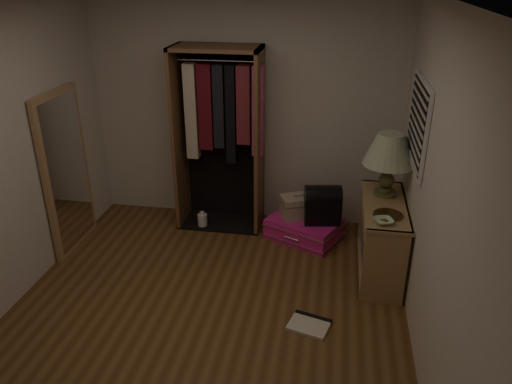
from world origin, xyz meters
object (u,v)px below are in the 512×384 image
open_wardrobe (222,125)px  floor_mirror (66,172)px  table_lamp (390,151)px  white_jug (203,220)px  train_case (298,206)px  pink_suitcase (304,228)px  black_bag (322,203)px  console_bookshelf (381,234)px

open_wardrobe → floor_mirror: (-1.49, -0.77, -0.35)m
open_wardrobe → floor_mirror: bearing=-152.6°
table_lamp → white_jug: size_ratio=3.17×
train_case → pink_suitcase: bearing=-58.2°
open_wardrobe → train_case: (0.88, -0.17, -0.85)m
open_wardrobe → pink_suitcase: open_wardrobe is taller
train_case → black_bag: bearing=-39.5°
console_bookshelf → open_wardrobe: (-1.75, 0.73, 0.81)m
pink_suitcase → white_jug: size_ratio=4.69×
console_bookshelf → floor_mirror: 3.27m
console_bookshelf → black_bag: size_ratio=2.62×
white_jug → train_case: bearing=-0.1°
floor_mirror → pink_suitcase: (2.45, 0.54, -0.73)m
open_wardrobe → pink_suitcase: size_ratio=2.21×
open_wardrobe → floor_mirror: 1.71m
open_wardrobe → white_jug: 1.16m
floor_mirror → train_case: bearing=14.2°
open_wardrobe → train_case: bearing=-11.1°
black_bag → table_lamp: (0.61, -0.32, 0.76)m
open_wardrobe → pink_suitcase: (0.96, -0.23, -1.09)m
console_bookshelf → open_wardrobe: open_wardrobe is taller
open_wardrobe → black_bag: open_wardrobe is taller
floor_mirror → console_bookshelf: bearing=0.7°
train_case → white_jug: (-1.11, 0.00, -0.28)m
train_case → console_bookshelf: bearing=-57.3°
open_wardrobe → black_bag: (1.15, -0.24, -0.75)m
console_bookshelf → table_lamp: bearing=88.8°
train_case → table_lamp: (0.88, -0.39, 0.85)m
pink_suitcase → console_bookshelf: bearing=-8.1°
open_wardrobe → train_case: 1.23m
console_bookshelf → white_jug: (-1.98, 0.56, -0.31)m
train_case → white_jug: bearing=155.2°
white_jug → open_wardrobe: bearing=36.9°
console_bookshelf → white_jug: 2.08m
open_wardrobe → table_lamp: (1.76, -0.56, 0.00)m
console_bookshelf → floor_mirror: (-3.24, -0.04, 0.46)m
pink_suitcase → train_case: train_case is taller
table_lamp → floor_mirror: bearing=-176.3°
console_bookshelf → pink_suitcase: console_bookshelf is taller
train_case → table_lamp: table_lamp is taller
train_case → white_jug: size_ratio=2.23×
floor_mirror → table_lamp: 3.27m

